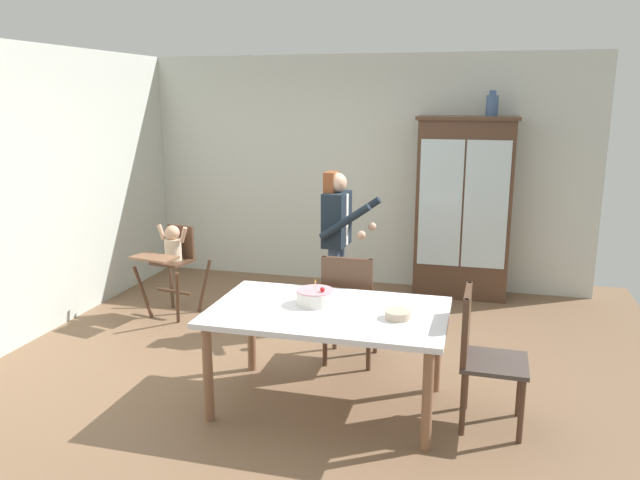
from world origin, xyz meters
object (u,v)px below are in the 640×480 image
ceramic_vase (492,105)px  birthday_cake (315,297)px  adult_person (337,230)px  dining_chair_far_side (349,302)px  high_chair_with_toddler (172,254)px  dining_chair_right_end (480,348)px  serving_bowl (398,315)px  china_cabinet (463,208)px  dining_table (328,320)px

ceramic_vase → birthday_cake: 3.33m
adult_person → dining_chair_far_side: size_ratio=1.59×
high_chair_with_toddler → birthday_cake: 2.34m
dining_chair_far_side → dining_chair_right_end: (1.06, -0.72, 0.00)m
dining_chair_right_end → birthday_cake: bearing=87.1°
ceramic_vase → serving_bowl: size_ratio=1.50×
ceramic_vase → dining_chair_right_end: bearing=-90.2°
birthday_cake → dining_chair_far_side: 0.69m
china_cabinet → high_chair_with_toddler: china_cabinet is taller
ceramic_vase → dining_chair_right_end: ceramic_vase is taller
adult_person → birthday_cake: size_ratio=5.47×
dining_chair_right_end → adult_person: bearing=42.3°
dining_chair_far_side → china_cabinet: bearing=-111.9°
adult_person → dining_table: size_ratio=0.91×
high_chair_with_toddler → dining_chair_right_end: size_ratio=0.99×
birthday_cake → dining_chair_far_side: (0.12, 0.63, -0.24)m
adult_person → dining_table: 1.64m
ceramic_vase → serving_bowl: (-0.57, -2.95, -1.37)m
ceramic_vase → adult_person: ceramic_vase is taller
ceramic_vase → birthday_cake: ceramic_vase is taller
serving_bowl → dining_chair_far_side: (-0.51, 0.78, -0.21)m
china_cabinet → serving_bowl: (-0.32, -2.95, -0.25)m
dining_table → dining_chair_far_side: (-0.00, 0.73, -0.10)m
dining_chair_far_side → dining_chair_right_end: same height
dining_table → birthday_cake: (-0.12, 0.10, 0.14)m
serving_bowl → dining_chair_far_side: 0.96m
birthday_cake → serving_bowl: 0.64m
high_chair_with_toddler → dining_chair_right_end: (3.07, -1.46, -0.10)m
china_cabinet → ceramic_vase: (0.24, 0.00, 1.12)m
dining_chair_far_side → adult_person: bearing=-71.3°
serving_bowl → china_cabinet: bearing=83.7°
birthday_cake → serving_bowl: birthday_cake is taller
adult_person → dining_chair_far_side: bearing=-156.4°
ceramic_vase → adult_person: size_ratio=0.18×
dining_table → dining_chair_far_side: bearing=90.1°
dining_table → serving_bowl: 0.52m
dining_chair_right_end → dining_chair_far_side: bearing=57.1°
high_chair_with_toddler → dining_chair_right_end: bearing=-14.6°
high_chair_with_toddler → serving_bowl: 2.94m
ceramic_vase → dining_table: ceramic_vase is taller
ceramic_vase → dining_chair_right_end: 3.29m
china_cabinet → ceramic_vase: bearing=0.9°
dining_table → serving_bowl: (0.51, -0.05, 0.11)m
serving_bowl → birthday_cake: bearing=166.6°
adult_person → dining_table: (0.30, -1.58, -0.31)m
birthday_cake → serving_bowl: size_ratio=1.56×
china_cabinet → birthday_cake: 2.96m
high_chair_with_toddler → dining_table: (2.01, -1.47, 0.00)m
china_cabinet → serving_bowl: size_ratio=11.20×
dining_table → china_cabinet: bearing=74.0°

